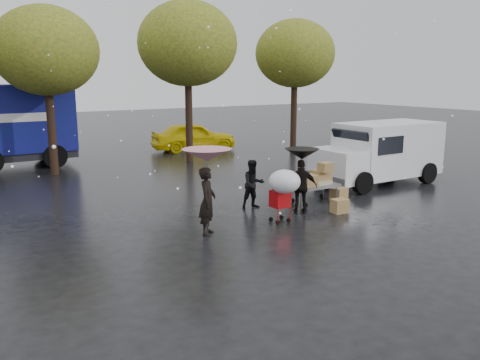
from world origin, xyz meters
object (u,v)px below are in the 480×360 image
shopping_cart (284,185)px  yellow_taxi (194,136)px  vendor_cart (317,180)px  person_black (301,187)px  person_pink (207,201)px  white_van (380,152)px

shopping_cart → yellow_taxi: bearing=72.9°
vendor_cart → shopping_cart: shopping_cart is taller
vendor_cart → yellow_taxi: yellow_taxi is taller
shopping_cart → yellow_taxi: yellow_taxi is taller
person_black → yellow_taxi: 13.02m
yellow_taxi → shopping_cart: bearing=171.8°
vendor_cart → yellow_taxi: (1.87, 11.98, 0.02)m
person_pink → white_van: bearing=-35.5°
yellow_taxi → person_pink: bearing=163.3°
person_pink → yellow_taxi: person_pink is taller
person_black → shopping_cart: 1.22m
shopping_cart → yellow_taxi: 13.84m
shopping_cart → white_van: size_ratio=0.30×
person_black → shopping_cart: person_black is taller
person_black → shopping_cart: bearing=57.6°
vendor_cart → shopping_cart: bearing=-150.5°
white_van → shopping_cart: bearing=-159.4°
person_pink → vendor_cart: bearing=-36.5°
person_black → vendor_cart: person_black is taller
white_van → yellow_taxi: white_van is taller
person_black → person_pink: bearing=34.8°
vendor_cart → shopping_cart: size_ratio=1.04×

